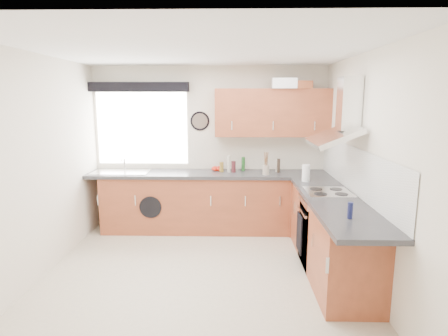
{
  "coord_description": "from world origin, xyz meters",
  "views": [
    {
      "loc": [
        0.37,
        -4.02,
        2.0
      ],
      "look_at": [
        0.25,
        0.85,
        1.1
      ],
      "focal_mm": 30.0,
      "sensor_mm": 36.0,
      "label": 1
    }
  ],
  "objects_px": {
    "oven": "(326,232)",
    "washing_machine": "(155,202)",
    "upper_cabinets": "(272,113)",
    "extractor_hood": "(341,120)"
  },
  "relations": [
    {
      "from": "oven",
      "to": "washing_machine",
      "type": "xyz_separation_m",
      "value": [
        -2.33,
        1.22,
        0.02
      ]
    },
    {
      "from": "upper_cabinets",
      "to": "washing_machine",
      "type": "height_order",
      "value": "upper_cabinets"
    },
    {
      "from": "oven",
      "to": "extractor_hood",
      "type": "distance_m",
      "value": 1.35
    },
    {
      "from": "oven",
      "to": "upper_cabinets",
      "type": "relative_size",
      "value": 0.5
    },
    {
      "from": "oven",
      "to": "washing_machine",
      "type": "distance_m",
      "value": 2.63
    },
    {
      "from": "oven",
      "to": "extractor_hood",
      "type": "relative_size",
      "value": 1.09
    },
    {
      "from": "extractor_hood",
      "to": "upper_cabinets",
      "type": "bearing_deg",
      "value": 116.13
    },
    {
      "from": "extractor_hood",
      "to": "upper_cabinets",
      "type": "xyz_separation_m",
      "value": [
        -0.65,
        1.33,
        0.03
      ]
    },
    {
      "from": "oven",
      "to": "washing_machine",
      "type": "bearing_deg",
      "value": 152.41
    },
    {
      "from": "upper_cabinets",
      "to": "washing_machine",
      "type": "relative_size",
      "value": 1.91
    }
  ]
}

